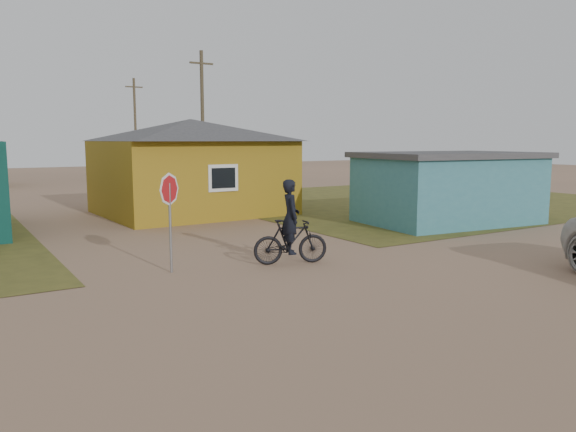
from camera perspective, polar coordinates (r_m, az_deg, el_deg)
name	(u,v)px	position (r m, az deg, el deg)	size (l,w,h in m)	color
ground	(357,305)	(10.64, 7.02, -8.96)	(120.00, 120.00, 0.00)	#936F55
grass_ne	(411,200)	(29.39, 12.34, 1.62)	(20.00, 18.00, 0.00)	brown
house_yellow	(192,165)	(23.68, -9.78, 5.10)	(7.72, 6.76, 3.90)	olive
shed_turquoise	(448,187)	(21.55, 15.92, 2.82)	(6.71, 4.93, 2.60)	teal
house_beige_east	(158,154)	(50.66, -13.09, 6.19)	(6.95, 6.05, 3.60)	tan
utility_pole_near	(203,121)	(32.60, -8.67, 9.57)	(1.40, 0.20, 8.00)	#4E422E
utility_pole_far	(135,126)	(47.98, -15.24, 8.77)	(1.40, 0.20, 8.00)	#4E422E
stop_sign	(169,199)	(13.05, -11.95, 1.70)	(0.74, 0.23, 2.31)	gray
cyclist	(291,233)	(13.81, 0.26, -1.78)	(1.92, 1.08, 2.10)	black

